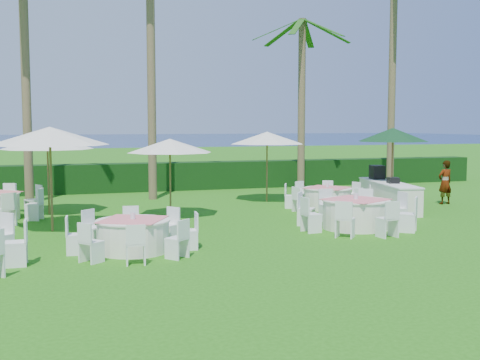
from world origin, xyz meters
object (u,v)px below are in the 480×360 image
(banquet_table_f, at_px, (327,198))
(umbrella_b, at_px, (170,146))
(umbrella_green, at_px, (393,135))
(banquet_table_c, at_px, (356,213))
(buffet_table, at_px, (388,194))
(umbrella_c, at_px, (47,142))
(staff_person, at_px, (445,182))
(umbrella_d, at_px, (267,138))
(banquet_table_b, at_px, (133,235))
(umbrella_a, at_px, (50,136))

(banquet_table_f, xyz_separation_m, umbrella_b, (-5.45, -0.36, 1.83))
(umbrella_green, bearing_deg, banquet_table_c, -133.12)
(umbrella_b, xyz_separation_m, buffet_table, (7.40, -0.28, -1.72))
(umbrella_b, bearing_deg, banquet_table_f, 3.73)
(umbrella_c, height_order, staff_person, umbrella_c)
(umbrella_d, relative_size, umbrella_green, 1.02)
(banquet_table_b, bearing_deg, umbrella_d, 50.91)
(banquet_table_c, relative_size, umbrella_a, 1.05)
(banquet_table_f, bearing_deg, buffet_table, -18.08)
(buffet_table, relative_size, staff_person, 2.56)
(umbrella_a, distance_m, umbrella_b, 3.70)
(umbrella_a, relative_size, umbrella_c, 1.09)
(umbrella_a, relative_size, buffet_table, 0.77)
(umbrella_c, bearing_deg, staff_person, -7.46)
(umbrella_c, relative_size, umbrella_green, 1.04)
(banquet_table_f, relative_size, umbrella_c, 0.99)
(banquet_table_b, distance_m, umbrella_green, 10.94)
(banquet_table_b, xyz_separation_m, umbrella_c, (-1.77, 6.46, 1.91))
(umbrella_b, xyz_separation_m, staff_person, (10.00, 0.16, -1.42))
(banquet_table_b, relative_size, buffet_table, 0.73)
(umbrella_b, xyz_separation_m, umbrella_d, (4.16, 2.76, 0.15))
(umbrella_d, distance_m, buffet_table, 4.82)
(umbrella_a, distance_m, umbrella_d, 8.62)
(umbrella_a, height_order, umbrella_green, umbrella_a)
(banquet_table_c, height_order, buffet_table, buffet_table)
(umbrella_b, relative_size, buffet_table, 0.64)
(banquet_table_c, xyz_separation_m, umbrella_a, (-7.93, 2.12, 2.12))
(banquet_table_c, bearing_deg, umbrella_b, 142.87)
(staff_person, bearing_deg, umbrella_d, -29.79)
(umbrella_b, distance_m, umbrella_green, 7.87)
(umbrella_b, xyz_separation_m, umbrella_c, (-3.52, 1.93, 0.09))
(umbrella_c, xyz_separation_m, umbrella_green, (11.39, -1.69, 0.20))
(banquet_table_c, distance_m, umbrella_d, 6.44)
(umbrella_c, bearing_deg, banquet_table_b, -74.71)
(banquet_table_c, height_order, umbrella_d, umbrella_d)
(banquet_table_f, height_order, umbrella_c, umbrella_c)
(umbrella_b, height_order, umbrella_c, umbrella_c)
(banquet_table_c, xyz_separation_m, umbrella_b, (-4.47, 3.38, 1.78))
(umbrella_a, bearing_deg, staff_person, 6.03)
(umbrella_d, xyz_separation_m, buffet_table, (3.24, -3.04, -1.87))
(banquet_table_f, height_order, umbrella_a, umbrella_a)
(banquet_table_b, bearing_deg, staff_person, 21.73)
(umbrella_d, bearing_deg, buffet_table, -43.20)
(banquet_table_b, xyz_separation_m, buffet_table, (9.16, 4.25, 0.10))
(banquet_table_b, relative_size, umbrella_c, 1.03)
(umbrella_a, xyz_separation_m, umbrella_green, (11.33, 1.51, -0.06))
(banquet_table_b, bearing_deg, umbrella_a, 117.57)
(umbrella_b, bearing_deg, banquet_table_b, -111.23)
(umbrella_d, bearing_deg, umbrella_c, -173.84)
(banquet_table_b, distance_m, buffet_table, 10.10)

